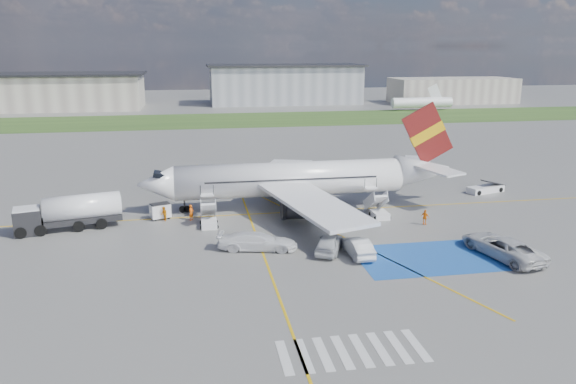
% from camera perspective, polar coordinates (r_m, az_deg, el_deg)
% --- Properties ---
extents(ground, '(400.00, 400.00, 0.00)m').
position_cam_1_polar(ground, '(52.24, 2.86, -5.77)').
color(ground, '#60605E').
rests_on(ground, ground).
extents(grass_strip, '(400.00, 30.00, 0.01)m').
position_cam_1_polar(grass_strip, '(144.30, -5.53, 7.30)').
color(grass_strip, '#2D4C1E').
rests_on(grass_strip, ground).
extents(taxiway_line_main, '(120.00, 0.20, 0.01)m').
position_cam_1_polar(taxiway_line_main, '(63.39, 0.47, -2.05)').
color(taxiway_line_main, gold).
rests_on(taxiway_line_main, ground).
extents(taxiway_line_cross, '(0.20, 60.00, 0.01)m').
position_cam_1_polar(taxiway_line_cross, '(42.30, -0.84, -10.83)').
color(taxiway_line_cross, gold).
rests_on(taxiway_line_cross, ground).
extents(taxiway_line_diag, '(20.71, 56.45, 0.01)m').
position_cam_1_polar(taxiway_line_diag, '(63.39, 0.47, -2.05)').
color(taxiway_line_diag, gold).
rests_on(taxiway_line_diag, ground).
extents(staging_box, '(14.00, 8.00, 0.01)m').
position_cam_1_polar(staging_box, '(51.80, 14.78, -6.44)').
color(staging_box, '#1B4FA4').
rests_on(staging_box, ground).
extents(crosswalk, '(9.00, 4.00, 0.01)m').
position_cam_1_polar(crosswalk, '(36.03, 6.49, -15.77)').
color(crosswalk, silver).
rests_on(crosswalk, ground).
extents(terminal_west, '(60.00, 22.00, 10.00)m').
position_cam_1_polar(terminal_west, '(183.57, -24.11, 9.23)').
color(terminal_west, gray).
rests_on(terminal_west, ground).
extents(terminal_centre, '(48.00, 18.00, 12.00)m').
position_cam_1_polar(terminal_centre, '(185.74, -0.31, 10.84)').
color(terminal_centre, gray).
rests_on(terminal_centre, ground).
extents(terminal_east, '(40.00, 16.00, 8.00)m').
position_cam_1_polar(terminal_east, '(196.16, 16.35, 9.88)').
color(terminal_east, gray).
rests_on(terminal_east, ground).
extents(airliner, '(36.81, 32.95, 11.92)m').
position_cam_1_polar(airliner, '(64.69, 1.47, 1.39)').
color(airliner, white).
rests_on(airliner, ground).
extents(airstairs_fwd, '(1.90, 5.20, 3.60)m').
position_cam_1_polar(airstairs_fwd, '(59.12, -8.05, -2.82)').
color(airstairs_fwd, white).
rests_on(airstairs_fwd, ground).
extents(airstairs_aft, '(1.90, 5.20, 3.60)m').
position_cam_1_polar(airstairs_aft, '(62.39, 9.19, -1.93)').
color(airstairs_aft, white).
rests_on(airstairs_aft, ground).
extents(fuel_tanker, '(10.59, 4.96, 3.50)m').
position_cam_1_polar(fuel_tanker, '(61.42, -21.31, -2.21)').
color(fuel_tanker, black).
rests_on(fuel_tanker, ground).
extents(gpu_cart, '(2.39, 1.95, 1.73)m').
position_cam_1_polar(gpu_cart, '(62.37, -12.85, -1.97)').
color(gpu_cart, white).
rests_on(gpu_cart, ground).
extents(belt_loader, '(5.55, 3.16, 1.60)m').
position_cam_1_polar(belt_loader, '(76.22, 19.44, 0.27)').
color(belt_loader, white).
rests_on(belt_loader, ground).
extents(car_silver_a, '(3.95, 5.45, 1.72)m').
position_cam_1_polar(car_silver_a, '(51.22, 4.21, -5.19)').
color(car_silver_a, silver).
rests_on(car_silver_a, ground).
extents(car_silver_b, '(1.95, 5.02, 1.63)m').
position_cam_1_polar(car_silver_b, '(50.65, 7.08, -5.56)').
color(car_silver_b, '#B2B4B9').
rests_on(car_silver_b, ground).
extents(van_white_a, '(4.28, 7.03, 2.46)m').
position_cam_1_polar(van_white_a, '(53.44, 20.98, -4.89)').
color(van_white_a, silver).
rests_on(van_white_a, ground).
extents(van_white_b, '(5.81, 3.36, 2.14)m').
position_cam_1_polar(van_white_b, '(51.69, -3.16, -4.74)').
color(van_white_b, white).
rests_on(van_white_b, ground).
extents(crew_fwd, '(0.71, 0.76, 1.74)m').
position_cam_1_polar(crew_fwd, '(61.17, -9.80, -2.05)').
color(crew_fwd, '#FA630D').
rests_on(crew_fwd, ground).
extents(crew_nose, '(0.78, 0.90, 1.57)m').
position_cam_1_polar(crew_nose, '(61.48, -12.49, -2.18)').
color(crew_nose, orange).
rests_on(crew_nose, ground).
extents(crew_aft, '(0.93, 0.98, 1.63)m').
position_cam_1_polar(crew_aft, '(60.51, 13.75, -2.50)').
color(crew_aft, orange).
rests_on(crew_aft, ground).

